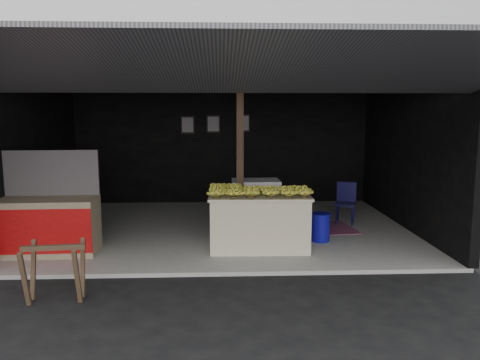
{
  "coord_description": "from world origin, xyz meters",
  "views": [
    {
      "loc": [
        -0.04,
        -6.14,
        2.27
      ],
      "look_at": [
        0.29,
        1.57,
        1.1
      ],
      "focal_mm": 35.0,
      "sensor_mm": 36.0,
      "label": 1
    }
  ],
  "objects_px": {
    "sawhorse": "(54,266)",
    "neighbor_stall": "(46,223)",
    "plastic_chair": "(346,199)",
    "banana_table": "(259,221)",
    "water_barrel": "(321,228)",
    "white_crate": "(256,206)"
  },
  "relations": [
    {
      "from": "sawhorse",
      "to": "neighbor_stall",
      "type": "bearing_deg",
      "value": 106.44
    },
    {
      "from": "neighbor_stall",
      "to": "plastic_chair",
      "type": "relative_size",
      "value": 1.98
    },
    {
      "from": "banana_table",
      "to": "water_barrel",
      "type": "xyz_separation_m",
      "value": [
        1.07,
        0.33,
        -0.22
      ]
    },
    {
      "from": "banana_table",
      "to": "plastic_chair",
      "type": "height_order",
      "value": "banana_table"
    },
    {
      "from": "neighbor_stall",
      "to": "sawhorse",
      "type": "relative_size",
      "value": 2.17
    },
    {
      "from": "banana_table",
      "to": "water_barrel",
      "type": "relative_size",
      "value": 3.59
    },
    {
      "from": "banana_table",
      "to": "white_crate",
      "type": "height_order",
      "value": "white_crate"
    },
    {
      "from": "banana_table",
      "to": "neighbor_stall",
      "type": "height_order",
      "value": "neighbor_stall"
    },
    {
      "from": "neighbor_stall",
      "to": "sawhorse",
      "type": "bearing_deg",
      "value": -69.49
    },
    {
      "from": "sawhorse",
      "to": "water_barrel",
      "type": "height_order",
      "value": "sawhorse"
    },
    {
      "from": "sawhorse",
      "to": "water_barrel",
      "type": "xyz_separation_m",
      "value": [
        3.64,
        2.25,
        -0.16
      ]
    },
    {
      "from": "neighbor_stall",
      "to": "water_barrel",
      "type": "bearing_deg",
      "value": 4.47
    },
    {
      "from": "banana_table",
      "to": "water_barrel",
      "type": "height_order",
      "value": "banana_table"
    },
    {
      "from": "sawhorse",
      "to": "plastic_chair",
      "type": "bearing_deg",
      "value": 32.72
    },
    {
      "from": "white_crate",
      "to": "water_barrel",
      "type": "bearing_deg",
      "value": -36.56
    },
    {
      "from": "banana_table",
      "to": "sawhorse",
      "type": "bearing_deg",
      "value": -142.03
    },
    {
      "from": "plastic_chair",
      "to": "neighbor_stall",
      "type": "bearing_deg",
      "value": -140.69
    },
    {
      "from": "white_crate",
      "to": "neighbor_stall",
      "type": "xyz_separation_m",
      "value": [
        -3.33,
        -1.21,
        0.0
      ]
    },
    {
      "from": "sawhorse",
      "to": "plastic_chair",
      "type": "height_order",
      "value": "plastic_chair"
    },
    {
      "from": "neighbor_stall",
      "to": "plastic_chair",
      "type": "bearing_deg",
      "value": 17.01
    },
    {
      "from": "white_crate",
      "to": "neighbor_stall",
      "type": "relative_size",
      "value": 0.6
    },
    {
      "from": "white_crate",
      "to": "sawhorse",
      "type": "height_order",
      "value": "white_crate"
    }
  ]
}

